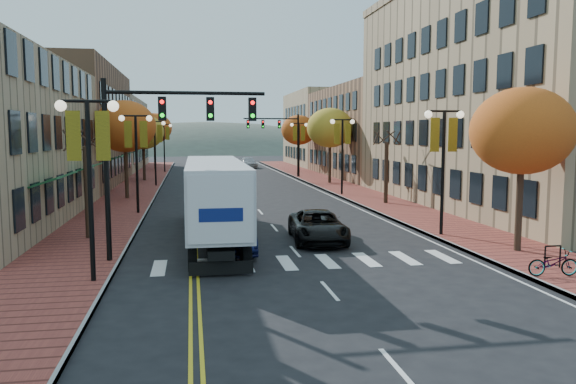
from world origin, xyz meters
name	(u,v)px	position (x,y,z in m)	size (l,w,h in m)	color
ground	(316,275)	(0.00, 0.00, 0.00)	(200.00, 200.00, 0.00)	black
sidewalk_left	(138,188)	(-9.00, 32.50, 0.07)	(4.00, 85.00, 0.15)	brown
sidewalk_right	(333,185)	(9.00, 32.50, 0.07)	(4.00, 85.00, 0.15)	brown
building_left_mid	(50,127)	(-17.00, 36.00, 5.50)	(12.00, 24.00, 11.00)	brown
building_left_far	(96,134)	(-17.00, 61.00, 4.75)	(12.00, 26.00, 9.50)	#9E8966
building_right_near	(532,95)	(18.50, 16.00, 7.50)	(15.00, 28.00, 15.00)	#997F5B
building_right_mid	(394,133)	(18.50, 42.00, 5.00)	(15.00, 24.00, 10.00)	brown
building_right_far	(343,129)	(18.50, 64.00, 5.50)	(15.00, 20.00, 11.00)	#9E8966
tree_left_a	(87,193)	(-9.00, 8.00, 2.25)	(0.28, 0.28, 4.20)	#382619
tree_left_b	(125,126)	(-9.00, 24.00, 5.45)	(4.48, 4.48, 7.21)	#382619
tree_left_c	(143,132)	(-9.00, 40.00, 5.05)	(4.16, 4.16, 6.69)	#382619
tree_left_d	(154,128)	(-9.00, 58.00, 5.60)	(4.61, 4.61, 7.42)	#382619
tree_right_a	(522,131)	(9.00, 2.00, 5.05)	(4.16, 4.16, 6.69)	#382619
tree_right_b	(386,173)	(9.00, 18.00, 2.25)	(0.28, 0.28, 4.20)	#382619
tree_right_c	(330,128)	(9.00, 34.00, 5.45)	(4.48, 4.48, 7.21)	#382619
tree_right_d	(299,130)	(9.00, 50.00, 5.29)	(4.35, 4.35, 7.00)	#382619
lamp_left_a	(89,155)	(-7.50, 0.00, 4.29)	(1.96, 0.36, 6.05)	black
lamp_left_b	(136,144)	(-7.50, 16.00, 4.29)	(1.96, 0.36, 6.05)	black
lamp_left_c	(155,140)	(-7.50, 34.00, 4.29)	(1.96, 0.36, 6.05)	black
lamp_left_d	(164,138)	(-7.50, 52.00, 4.29)	(1.96, 0.36, 6.05)	black
lamp_right_a	(443,148)	(7.50, 6.00, 4.29)	(1.96, 0.36, 6.05)	black
lamp_right_b	(342,142)	(7.50, 24.00, 4.29)	(1.96, 0.36, 6.05)	black
lamp_right_c	(299,139)	(7.50, 42.00, 4.29)	(1.96, 0.36, 6.05)	black
traffic_mast_near	(158,135)	(-5.48, 3.00, 4.92)	(6.10, 0.35, 7.00)	black
traffic_mast_far	(281,133)	(5.48, 42.00, 4.92)	(6.10, 0.34, 7.00)	black
semi_truck	(214,194)	(-3.24, 7.25, 2.18)	(2.52, 14.93, 3.73)	black
navy_sedan	(235,236)	(-2.52, 4.38, 0.70)	(1.47, 4.23, 1.39)	#0D1337
black_suv	(318,226)	(1.44, 5.99, 0.71)	(2.36, 5.12, 1.42)	black
car_far_white	(203,165)	(-2.76, 55.51, 0.76)	(1.81, 4.49, 1.53)	silver
car_far_silver	(248,163)	(3.72, 60.40, 0.74)	(2.07, 5.08, 1.48)	#9A9AA1
car_far_oncoming	(224,162)	(0.68, 65.63, 0.64)	(1.35, 3.87, 1.28)	#AAACB2
bicycle	(553,263)	(7.80, -2.03, 0.60)	(0.60, 1.73, 0.91)	gray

